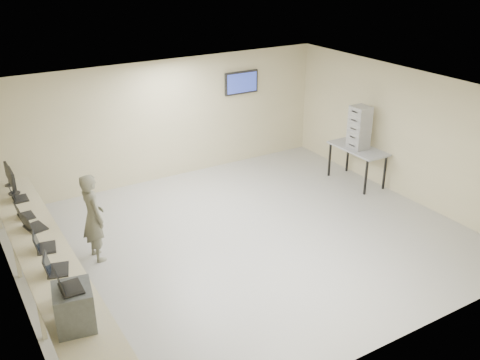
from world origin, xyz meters
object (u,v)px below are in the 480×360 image
equipment_box (74,307)px  soldier (93,217)px  workbench (45,254)px  side_table (358,151)px

equipment_box → soldier: (1.06, 2.84, -0.36)m
workbench → soldier: (1.00, 0.82, -0.02)m
soldier → side_table: 6.19m
soldier → side_table: bearing=-94.6°
workbench → side_table: workbench is taller
equipment_box → side_table: equipment_box is taller
workbench → soldier: bearing=39.4°
workbench → side_table: 7.25m
side_table → workbench: bearing=-172.7°
equipment_box → soldier: bearing=80.0°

